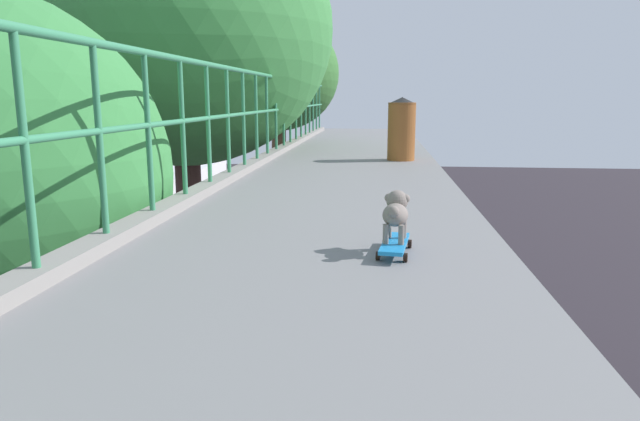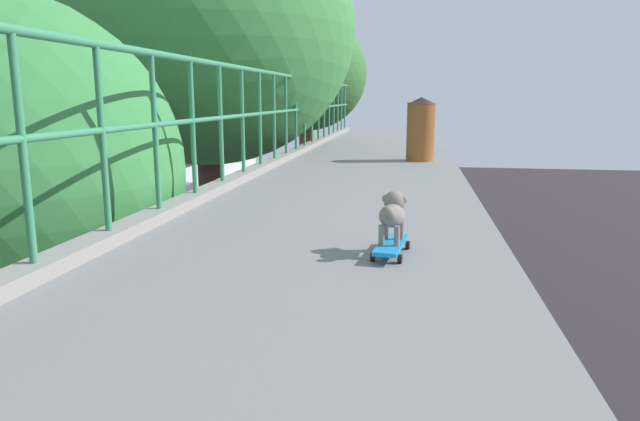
% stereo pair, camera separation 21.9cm
% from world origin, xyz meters
% --- Properties ---
extents(car_white_fifth, '(1.90, 4.01, 1.38)m').
position_xyz_m(car_white_fifth, '(-4.99, 9.54, 0.69)').
color(car_white_fifth, silver).
rests_on(car_white_fifth, ground).
extents(car_grey_seventh, '(1.88, 4.10, 1.41)m').
position_xyz_m(car_grey_seventh, '(-5.10, 16.63, 0.65)').
color(car_grey_seventh, slate).
rests_on(car_grey_seventh, ground).
extents(city_bus, '(2.65, 11.58, 3.37)m').
position_xyz_m(city_bus, '(-9.20, 28.02, 1.90)').
color(city_bus, white).
rests_on(city_bus, ground).
extents(roadside_tree_far, '(5.73, 5.73, 10.94)m').
position_xyz_m(roadside_tree_far, '(-2.27, 10.18, 8.33)').
color(roadside_tree_far, '#4C302C').
rests_on(roadside_tree_far, ground).
extents(roadside_tree_farthest, '(4.91, 4.91, 10.36)m').
position_xyz_m(roadside_tree_farthest, '(-2.64, 22.55, 7.97)').
color(roadside_tree_farthest, '#503A26').
rests_on(roadside_tree_farthest, ground).
extents(toy_skateboard, '(0.23, 0.52, 0.08)m').
position_xyz_m(toy_skateboard, '(1.61, 2.70, 6.24)').
color(toy_skateboard, '#1B81CD').
rests_on(toy_skateboard, overpass_deck).
extents(small_dog, '(0.18, 0.34, 0.30)m').
position_xyz_m(small_dog, '(1.61, 2.75, 6.44)').
color(small_dog, gray).
rests_on(small_dog, toy_skateboard).
extents(litter_bin, '(0.43, 0.43, 0.95)m').
position_xyz_m(litter_bin, '(1.82, 8.12, 6.67)').
color(litter_bin, brown).
rests_on(litter_bin, overpass_deck).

